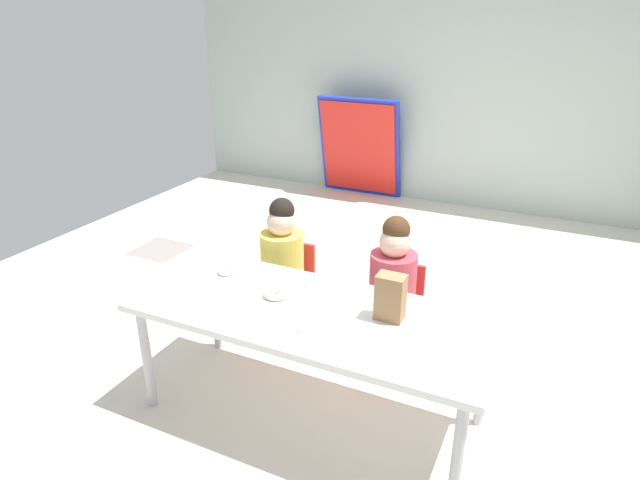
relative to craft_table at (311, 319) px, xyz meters
The scene contains 11 objects.
ground_plane 1.04m from the craft_table, 80.39° to the left, with size 6.58×5.59×0.02m.
back_wall 3.74m from the craft_table, 87.72° to the left, with size 6.58×0.10×2.70m, color #B2C1B7.
craft_table is the anchor object (origin of this frame).
seated_child_near_camera 0.76m from the craft_table, 129.21° to the left, with size 0.32×0.31×0.92m.
seated_child_middle_seat 0.62m from the craft_table, 69.65° to the left, with size 0.35×0.35×0.92m.
folded_activity_table 3.63m from the craft_table, 107.89° to the left, with size 0.90×0.29×1.09m.
paper_bag_brown 0.40m from the craft_table, 13.21° to the left, with size 0.13×0.09×0.22m, color #9E754C.
paper_plate_near_edge 0.59m from the craft_table, 166.25° to the left, with size 0.18×0.18×0.01m, color white.
paper_plate_center_table 0.14m from the craft_table, 64.17° to the right, with size 0.18×0.18×0.01m, color white.
donut_powdered_on_plate 0.59m from the craft_table, 166.25° to the left, with size 0.10×0.10×0.03m, color white.
donut_powdered_loose 0.23m from the craft_table, 169.62° to the left, with size 0.12×0.12×0.04m, color white.
Camera 1 is at (0.86, -2.87, 1.93)m, focal length 30.67 mm.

